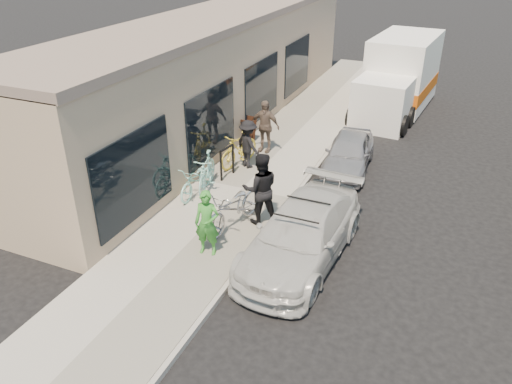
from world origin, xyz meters
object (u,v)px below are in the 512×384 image
(sandwich_board, at_px, (247,130))
(sedan_white, at_px, (302,234))
(man_standing, at_px, (260,189))
(bike_rack, at_px, (227,159))
(moving_truck, at_px, (399,79))
(tandem_bike, at_px, (234,208))
(cruiser_bike_a, at_px, (207,172))
(woman_rider, at_px, (207,223))
(cruiser_bike_c, at_px, (239,149))
(bystander_a, at_px, (248,144))
(cruiser_bike_b, at_px, (197,180))
(sedan_silver, at_px, (349,153))
(bystander_b, at_px, (265,126))

(sandwich_board, bearing_deg, sedan_white, -48.77)
(sandwich_board, xyz_separation_m, man_standing, (2.59, -4.88, 0.51))
(bike_rack, bearing_deg, man_standing, -46.14)
(bike_rack, bearing_deg, moving_truck, 68.27)
(tandem_bike, height_order, cruiser_bike_a, tandem_bike)
(tandem_bike, bearing_deg, woman_rider, -82.03)
(sandwich_board, height_order, woman_rider, woman_rider)
(cruiser_bike_c, bearing_deg, sandwich_board, 119.88)
(tandem_bike, bearing_deg, cruiser_bike_c, 124.86)
(bystander_a, bearing_deg, sandwich_board, -35.14)
(woman_rider, relative_size, cruiser_bike_b, 0.92)
(sedan_silver, distance_m, cruiser_bike_a, 4.69)
(sandwich_board, height_order, man_standing, man_standing)
(cruiser_bike_b, bearing_deg, moving_truck, 69.91)
(bike_rack, xyz_separation_m, bystander_b, (0.28, 2.32, 0.30))
(woman_rider, bearing_deg, sandwich_board, 96.19)
(sandwich_board, distance_m, cruiser_bike_a, 3.83)
(man_standing, height_order, bystander_a, man_standing)
(bike_rack, height_order, sedan_silver, sedan_silver)
(sandwich_board, distance_m, man_standing, 5.55)
(moving_truck, xyz_separation_m, man_standing, (-1.63, -11.04, -0.22))
(moving_truck, xyz_separation_m, cruiser_bike_b, (-3.87, -10.35, -0.73))
(bystander_b, bearing_deg, moving_truck, 65.39)
(sedan_silver, xyz_separation_m, bystander_b, (-2.91, 0.01, 0.46))
(cruiser_bike_b, relative_size, bystander_a, 1.13)
(moving_truck, bearing_deg, sedan_silver, -88.65)
(cruiser_bike_c, bearing_deg, tandem_bike, -54.39)
(bike_rack, relative_size, woman_rider, 0.61)
(cruiser_bike_a, height_order, cruiser_bike_b, cruiser_bike_a)
(bystander_a, height_order, bystander_b, bystander_b)
(bike_rack, bearing_deg, tandem_bike, -60.44)
(cruiser_bike_c, relative_size, bystander_b, 1.02)
(sedan_silver, distance_m, woman_rider, 6.39)
(sandwich_board, relative_size, tandem_bike, 0.40)
(woman_rider, relative_size, bystander_a, 1.04)
(sedan_silver, xyz_separation_m, man_standing, (-1.23, -4.34, 0.53))
(sandwich_board, height_order, cruiser_bike_a, cruiser_bike_a)
(moving_truck, relative_size, cruiser_bike_a, 3.45)
(bike_rack, relative_size, cruiser_bike_c, 0.54)
(cruiser_bike_a, xyz_separation_m, cruiser_bike_c, (0.14, 1.92, -0.00))
(sandwich_board, height_order, sedan_silver, sedan_silver)
(sedan_white, bearing_deg, woman_rider, -153.53)
(moving_truck, height_order, cruiser_bike_c, moving_truck)
(sedan_silver, xyz_separation_m, moving_truck, (0.40, 6.70, 0.75))
(sandwich_board, height_order, cruiser_bike_b, cruiser_bike_b)
(bike_rack, distance_m, cruiser_bike_b, 1.39)
(moving_truck, height_order, cruiser_bike_a, moving_truck)
(man_standing, bearing_deg, sedan_white, 116.65)
(cruiser_bike_a, xyz_separation_m, bystander_a, (0.48, 1.88, 0.23))
(bike_rack, distance_m, cruiser_bike_a, 0.98)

